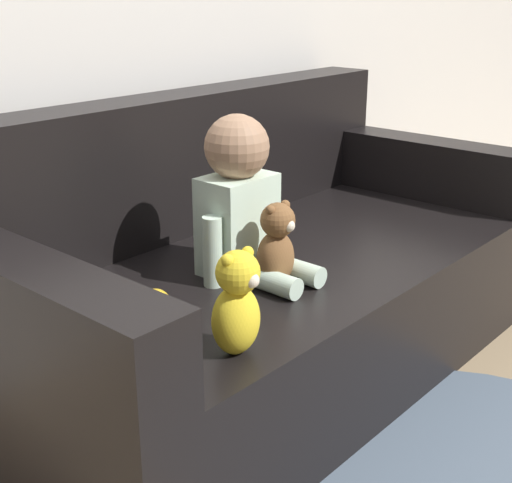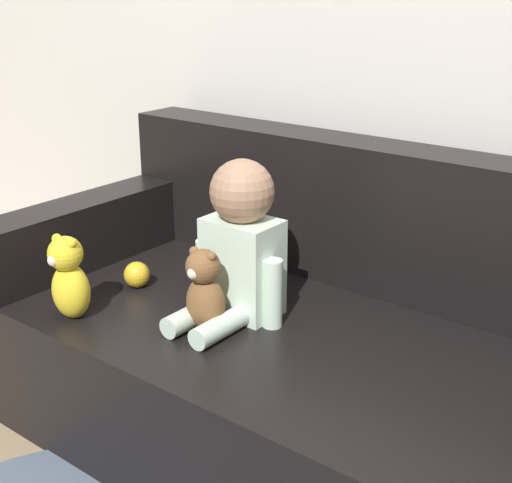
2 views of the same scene
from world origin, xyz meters
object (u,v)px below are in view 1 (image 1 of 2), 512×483
object	(u,v)px
plush_toy_side	(237,303)
toy_ball	(155,305)
teddy_bear_brown	(276,245)
couch	(260,279)
person_baby	(241,203)

from	to	relation	value
plush_toy_side	toy_ball	distance (m)	0.27
teddy_bear_brown	plush_toy_side	bearing A→B (deg)	-153.03
couch	teddy_bear_brown	bearing A→B (deg)	-131.04
couch	person_baby	distance (m)	0.39
teddy_bear_brown	person_baby	bearing A→B (deg)	85.77
person_baby	teddy_bear_brown	world-z (taller)	person_baby
person_baby	plush_toy_side	bearing A→B (deg)	-138.89
person_baby	plush_toy_side	distance (m)	0.48
toy_ball	person_baby	bearing A→B (deg)	7.93
plush_toy_side	person_baby	bearing A→B (deg)	41.11
teddy_bear_brown	toy_ball	bearing A→B (deg)	166.88
couch	toy_ball	world-z (taller)	couch
person_baby	toy_ball	world-z (taller)	person_baby
person_baby	teddy_bear_brown	size ratio (longest dim) A/B	1.90
plush_toy_side	toy_ball	size ratio (longest dim) A/B	3.03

